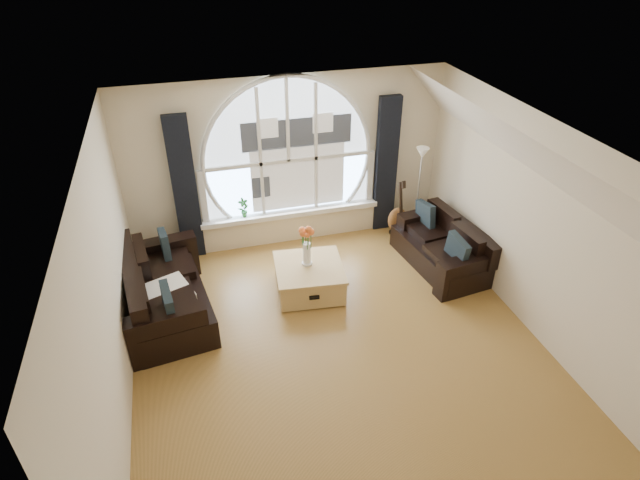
{
  "coord_description": "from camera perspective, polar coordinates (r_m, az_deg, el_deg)",
  "views": [
    {
      "loc": [
        -1.54,
        -4.6,
        4.67
      ],
      "look_at": [
        0.0,
        0.9,
        1.05
      ],
      "focal_mm": 29.36,
      "sensor_mm": 36.0,
      "label": 1
    }
  ],
  "objects": [
    {
      "name": "wall_left",
      "position": [
        5.76,
        -22.19,
        -5.7
      ],
      "size": [
        0.01,
        5.5,
        2.7
      ],
      "primitive_type": "cube",
      "color": "beige",
      "rests_on": "ground"
    },
    {
      "name": "coffee_chest",
      "position": [
        7.48,
        -1.17,
        -4.08
      ],
      "size": [
        1.05,
        1.05,
        0.46
      ],
      "primitive_type": "cube",
      "rotation": [
        0.0,
        0.0,
        -0.11
      ],
      "color": "tan",
      "rests_on": "ground"
    },
    {
      "name": "sofa_left",
      "position": [
        7.28,
        -16.48,
        -5.14
      ],
      "size": [
        1.2,
        2.03,
        0.85
      ],
      "primitive_type": "cube",
      "rotation": [
        0.0,
        0.0,
        0.13
      ],
      "color": "black",
      "rests_on": "ground"
    },
    {
      "name": "wall_right",
      "position": [
        6.97,
        22.35,
        1.24
      ],
      "size": [
        0.01,
        5.5,
        2.7
      ],
      "primitive_type": "cube",
      "color": "beige",
      "rests_on": "ground"
    },
    {
      "name": "ground",
      "position": [
        6.74,
        2.11,
        -11.56
      ],
      "size": [
        5.0,
        5.5,
        0.01
      ],
      "primitive_type": "cube",
      "color": "brown",
      "rests_on": "ground"
    },
    {
      "name": "attic_slope",
      "position": [
        6.37,
        22.01,
        8.59
      ],
      "size": [
        0.92,
        5.5,
        0.72
      ],
      "primitive_type": "cube",
      "color": "silver",
      "rests_on": "ground"
    },
    {
      "name": "arched_window",
      "position": [
        8.08,
        -3.54,
        10.15
      ],
      "size": [
        2.6,
        0.06,
        2.15
      ],
      "primitive_type": "cube",
      "color": "silver",
      "rests_on": "wall_back"
    },
    {
      "name": "window_sill",
      "position": [
        8.51,
        -3.19,
        3.01
      ],
      "size": [
        2.9,
        0.22,
        0.08
      ],
      "primitive_type": "cube",
      "color": "white",
      "rests_on": "wall_back"
    },
    {
      "name": "window_frame",
      "position": [
        8.05,
        -3.49,
        10.07
      ],
      "size": [
        2.76,
        0.08,
        2.15
      ],
      "primitive_type": "cube",
      "color": "white",
      "rests_on": "wall_back"
    },
    {
      "name": "guitar",
      "position": [
        8.69,
        8.57,
        3.51
      ],
      "size": [
        0.38,
        0.28,
        1.06
      ],
      "primitive_type": "cube",
      "rotation": [
        0.0,
        0.0,
        0.11
      ],
      "color": "brown",
      "rests_on": "ground"
    },
    {
      "name": "neighbor_house",
      "position": [
        8.15,
        -2.44,
        9.41
      ],
      "size": [
        1.7,
        0.02,
        1.5
      ],
      "primitive_type": "cube",
      "color": "silver",
      "rests_on": "wall_back"
    },
    {
      "name": "vase_flowers",
      "position": [
        7.19,
        -1.46,
        -0.09
      ],
      "size": [
        0.24,
        0.24,
        0.7
      ],
      "primitive_type": "cube",
      "color": "white",
      "rests_on": "coffee_chest"
    },
    {
      "name": "floor_lamp",
      "position": [
        8.56,
        10.61,
        4.88
      ],
      "size": [
        0.24,
        0.24,
        1.6
      ],
      "primitive_type": "cube",
      "color": "#B2B2B2",
      "rests_on": "ground"
    },
    {
      "name": "curtain_right",
      "position": [
        8.64,
        7.21,
        8.04
      ],
      "size": [
        0.35,
        0.12,
        2.3
      ],
      "primitive_type": "cube",
      "color": "black",
      "rests_on": "ground"
    },
    {
      "name": "wall_back",
      "position": [
        8.22,
        -3.52,
        8.45
      ],
      "size": [
        5.0,
        0.01,
        2.7
      ],
      "primitive_type": "cube",
      "color": "beige",
      "rests_on": "ground"
    },
    {
      "name": "sofa_right",
      "position": [
        8.12,
        13.12,
        -0.32
      ],
      "size": [
        1.02,
        1.73,
        0.73
      ],
      "primitive_type": "cube",
      "rotation": [
        0.0,
        0.0,
        0.13
      ],
      "color": "black",
      "rests_on": "ground"
    },
    {
      "name": "ceiling",
      "position": [
        5.24,
        2.7,
        10.22
      ],
      "size": [
        5.0,
        5.5,
        0.01
      ],
      "primitive_type": "cube",
      "color": "silver",
      "rests_on": "ground"
    },
    {
      "name": "throw_blanket",
      "position": [
        7.04,
        -16.24,
        -5.55
      ],
      "size": [
        0.71,
        0.71,
        0.1
      ],
      "primitive_type": "cube",
      "rotation": [
        0.0,
        0.0,
        0.36
      ],
      "color": "silver",
      "rests_on": "sofa_left"
    },
    {
      "name": "potted_plant",
      "position": [
        8.3,
        -8.34,
        3.5
      ],
      "size": [
        0.2,
        0.17,
        0.32
      ],
      "primitive_type": "imported",
      "rotation": [
        0.0,
        0.0,
        0.35
      ],
      "color": "#1E6023",
      "rests_on": "window_sill"
    },
    {
      "name": "curtain_left",
      "position": [
        8.05,
        -14.51,
        5.31
      ],
      "size": [
        0.35,
        0.12,
        2.3
      ],
      "primitive_type": "cube",
      "color": "black",
      "rests_on": "ground"
    },
    {
      "name": "wall_front",
      "position": [
        4.11,
        15.14,
        -23.36
      ],
      "size": [
        5.0,
        0.01,
        2.7
      ],
      "primitive_type": "cube",
      "color": "beige",
      "rests_on": "ground"
    }
  ]
}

